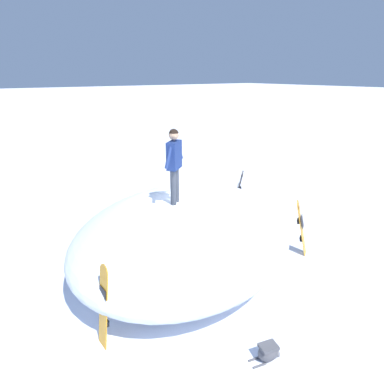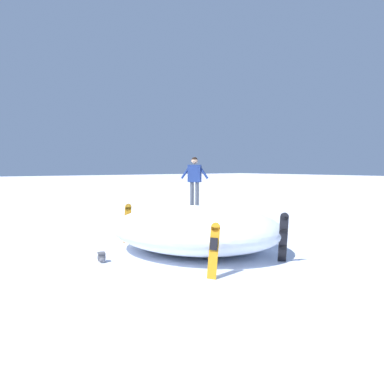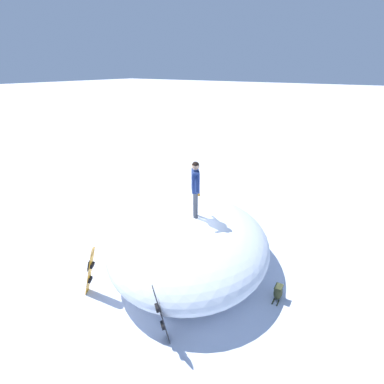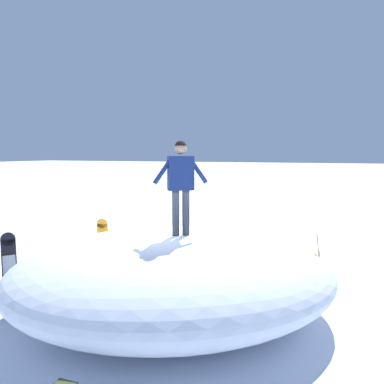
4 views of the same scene
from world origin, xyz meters
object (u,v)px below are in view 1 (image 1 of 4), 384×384
Objects in this scene: snowboard_tertiary_upright at (104,305)px; backpack_near at (134,214)px; snowboard_primary_upright at (301,227)px; snowboard_secondary_upright at (237,193)px; snowboarder_standing at (174,159)px; backpack_far at (268,352)px.

snowboard_tertiary_upright is 5.32m from backpack_near.
snowboard_primary_upright is 0.92× the size of snowboard_secondary_upright.
snowboarder_standing is at bearing 20.10° from snowboard_secondary_upright.
snowboarder_standing reaches higher than snowboard_secondary_upright.
snowboarder_standing reaches higher than backpack_near.
snowboarder_standing is at bearing -96.06° from backpack_far.
snowboarder_standing is 1.17× the size of snowboard_primary_upright.
snowboarder_standing is 3.53× the size of backpack_near.
snowboard_secondary_upright is 3.26× the size of backpack_near.
snowboarder_standing is 3.52m from snowboard_tertiary_upright.
backpack_near is at bearing -94.55° from snowboarder_standing.
snowboarder_standing is 3.14× the size of backpack_far.
snowboard_tertiary_upright is at bearing -42.79° from backpack_far.
snowboarder_standing is at bearing -147.94° from snowboard_tertiary_upright.
snowboard_tertiary_upright reaches higher than backpack_far.
snowboard_tertiary_upright is (2.49, 1.56, -1.93)m from snowboarder_standing.
backpack_near is (2.75, -4.52, -0.56)m from snowboard_primary_upright.
snowboard_tertiary_upright is 2.83× the size of backpack_far.
snowboarder_standing reaches higher than backpack_far.
snowboard_primary_upright is 2.75m from snowboard_secondary_upright.
snowboard_primary_upright reaches higher than backpack_near.
snowboard_primary_upright is at bearing -179.97° from snowboard_tertiary_upright.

